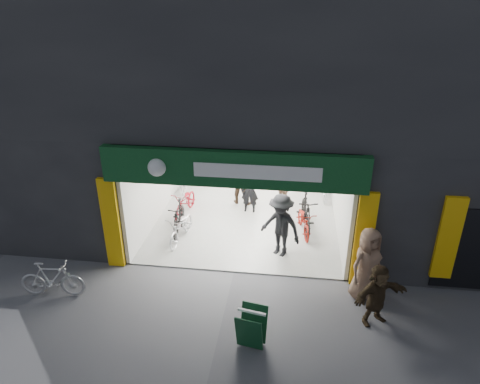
% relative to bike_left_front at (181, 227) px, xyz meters
% --- Properties ---
extents(ground, '(60.00, 60.00, 0.00)m').
position_rel_bike_left_front_xyz_m(ground, '(1.80, -1.46, -0.45)').
color(ground, '#56565B').
rests_on(ground, ground).
extents(building, '(17.00, 10.27, 8.00)m').
position_rel_bike_left_front_xyz_m(building, '(2.71, 3.53, 3.87)').
color(building, '#232326').
rests_on(building, ground).
extents(bike_left_front, '(0.80, 1.76, 0.89)m').
position_rel_bike_left_front_xyz_m(bike_left_front, '(0.00, 0.00, 0.00)').
color(bike_left_front, silver).
rests_on(bike_left_front, ground).
extents(bike_left_midfront, '(0.59, 1.71, 1.01)m').
position_rel_bike_left_front_xyz_m(bike_left_midfront, '(-0.20, 0.48, 0.06)').
color(bike_left_midfront, black).
rests_on(bike_left_midfront, ground).
extents(bike_left_midback, '(0.79, 1.82, 0.93)m').
position_rel_bike_left_front_xyz_m(bike_left_midback, '(-0.27, 1.62, 0.02)').
color(bike_left_midback, maroon).
rests_on(bike_left_midback, ground).
extents(bike_left_back, '(0.60, 1.96, 1.17)m').
position_rel_bike_left_front_xyz_m(bike_left_back, '(-0.70, 3.80, 0.14)').
color(bike_left_back, silver).
rests_on(bike_left_back, ground).
extents(bike_right_front, '(0.76, 2.05, 1.20)m').
position_rel_bike_left_front_xyz_m(bike_right_front, '(3.71, 1.13, 0.16)').
color(bike_right_front, black).
rests_on(bike_right_front, ground).
extents(bike_right_mid, '(0.85, 1.69, 0.85)m').
position_rel_bike_left_front_xyz_m(bike_right_mid, '(3.66, 0.91, -0.02)').
color(bike_right_mid, maroon).
rests_on(bike_right_mid, ground).
extents(bike_right_back, '(0.84, 1.84, 1.07)m').
position_rel_bike_left_front_xyz_m(bike_right_back, '(4.30, 3.63, 0.09)').
color(bike_right_back, '#B7B8BC').
rests_on(bike_right_back, ground).
extents(parked_bike, '(1.64, 0.60, 0.96)m').
position_rel_bike_left_front_xyz_m(parked_bike, '(-2.47, -2.97, 0.04)').
color(parked_bike, '#B1B1B6').
rests_on(parked_bike, ground).
extents(customer_a, '(0.60, 0.40, 1.62)m').
position_rel_bike_left_front_xyz_m(customer_a, '(1.85, 2.10, 0.37)').
color(customer_a, black).
rests_on(customer_a, ground).
extents(customer_b, '(1.01, 0.85, 1.86)m').
position_rel_bike_left_front_xyz_m(customer_b, '(1.43, 2.79, 0.49)').
color(customer_b, '#3A271A').
rests_on(customer_b, ground).
extents(customer_c, '(1.41, 1.21, 1.90)m').
position_rel_bike_left_front_xyz_m(customer_c, '(2.98, -0.43, 0.50)').
color(customer_c, black).
rests_on(customer_c, ground).
extents(customer_d, '(1.02, 1.00, 1.72)m').
position_rel_bike_left_front_xyz_m(customer_d, '(2.96, 2.56, 0.41)').
color(customer_d, '#8F6D53').
rests_on(customer_d, ground).
extents(pedestrian_near, '(1.09, 1.03, 1.88)m').
position_rel_bike_left_front_xyz_m(pedestrian_near, '(5.10, -2.01, 0.49)').
color(pedestrian_near, '#85644D').
rests_on(pedestrian_near, ground).
extents(pedestrian_far, '(1.42, 1.08, 1.50)m').
position_rel_bike_left_front_xyz_m(pedestrian_far, '(5.23, -2.91, 0.30)').
color(pedestrian_far, '#322517').
rests_on(pedestrian_far, ground).
extents(sandwich_board, '(0.67, 0.68, 0.88)m').
position_rel_bike_left_front_xyz_m(sandwich_board, '(2.54, -4.00, 0.04)').
color(sandwich_board, '#0D361B').
rests_on(sandwich_board, ground).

